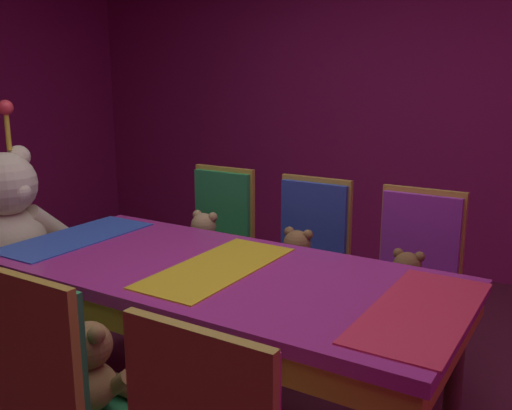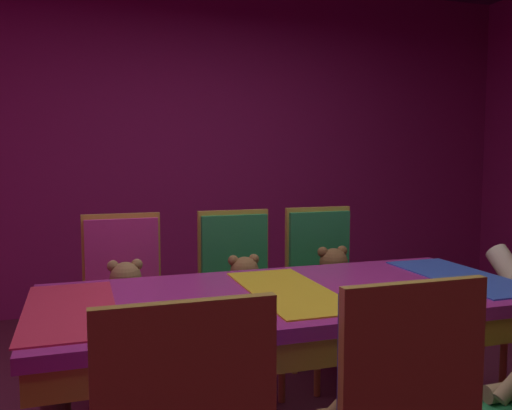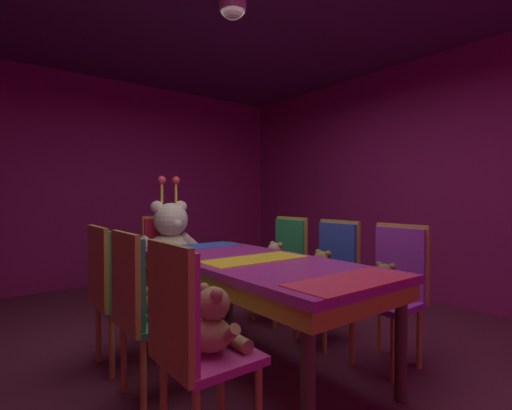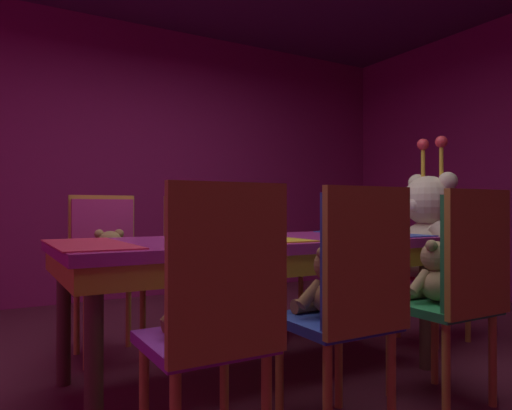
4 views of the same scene
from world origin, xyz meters
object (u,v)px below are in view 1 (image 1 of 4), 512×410
(banquet_table, at_px, (218,288))
(chair_left_1, at_px, (55,389))
(chair_right_0, at_px, (415,269))
(teddy_right_0, at_px, (406,283))
(chair_right_2, at_px, (218,233))
(teddy_left_1, at_px, (92,370))
(teddy_right_1, at_px, (296,260))
(king_teddy_bear, at_px, (9,220))
(teddy_right_2, at_px, (203,241))
(chair_right_1, at_px, (309,250))

(banquet_table, bearing_deg, chair_left_1, 178.71)
(chair_right_0, bearing_deg, teddy_right_0, 0.00)
(chair_right_0, distance_m, teddy_right_0, 0.14)
(banquet_table, xyz_separation_m, chair_right_2, (0.84, 0.60, -0.05))
(chair_left_1, bearing_deg, chair_right_0, -20.48)
(chair_left_1, distance_m, teddy_left_1, 0.15)
(teddy_right_0, height_order, teddy_right_1, teddy_right_1)
(teddy_left_1, xyz_separation_m, king_teddy_bear, (0.68, 1.35, 0.17))
(banquet_table, relative_size, teddy_left_1, 6.22)
(chair_left_1, distance_m, teddy_right_2, 1.63)
(banquet_table, distance_m, chair_left_1, 0.83)
(chair_right_0, xyz_separation_m, chair_right_2, (0.02, 1.19, 0.00))
(teddy_left_1, relative_size, chair_right_0, 0.33)
(teddy_left_1, xyz_separation_m, chair_right_1, (1.50, -0.04, 0.01))
(chair_right_0, relative_size, king_teddy_bear, 1.06)
(banquet_table, bearing_deg, chair_right_0, -36.04)
(teddy_left_1, xyz_separation_m, chair_right_0, (1.50, -0.61, 0.01))
(chair_left_1, bearing_deg, chair_right_2, 19.15)
(teddy_right_2, bearing_deg, chair_left_1, 20.82)
(chair_right_1, bearing_deg, chair_left_1, -1.28)
(banquet_table, relative_size, chair_right_2, 2.05)
(teddy_right_0, bearing_deg, teddy_left_1, -24.36)
(chair_right_2, height_order, teddy_right_2, chair_right_2)
(banquet_table, bearing_deg, chair_right_1, -1.27)
(teddy_right_1, distance_m, chair_right_2, 0.64)
(banquet_table, relative_size, chair_right_1, 2.05)
(chair_left_1, xyz_separation_m, king_teddy_bear, (0.83, 1.35, 0.16))
(chair_right_1, distance_m, teddy_right_2, 0.63)
(chair_left_1, bearing_deg, banquet_table, -1.29)
(banquet_table, height_order, chair_right_0, chair_right_0)
(banquet_table, xyz_separation_m, chair_left_1, (-0.83, 0.02, -0.05))
(chair_right_1, xyz_separation_m, chair_right_2, (0.02, 0.62, 0.00))
(teddy_right_0, bearing_deg, teddy_right_2, -91.04)
(chair_right_0, relative_size, teddy_right_2, 3.14)
(chair_right_1, distance_m, chair_right_2, 0.62)
(teddy_right_1, height_order, teddy_right_2, teddy_right_2)
(teddy_left_1, bearing_deg, teddy_right_2, 22.80)
(chair_right_0, relative_size, teddy_right_0, 3.46)
(chair_right_0, xyz_separation_m, teddy_right_2, (-0.12, 1.19, -0.01))
(teddy_left_1, height_order, chair_right_1, chair_right_1)
(chair_right_0, height_order, chair_right_2, same)
(teddy_left_1, bearing_deg, chair_right_0, -22.28)
(teddy_left_1, relative_size, teddy_right_0, 1.14)
(banquet_table, distance_m, teddy_right_0, 0.90)
(teddy_right_0, distance_m, chair_right_2, 1.21)
(teddy_left_1, height_order, teddy_right_0, teddy_left_1)
(chair_right_2, bearing_deg, king_teddy_bear, -42.58)
(teddy_right_0, xyz_separation_m, teddy_right_2, (0.02, 1.19, 0.01))
(chair_left_1, height_order, teddy_right_1, chair_left_1)
(banquet_table, xyz_separation_m, king_teddy_bear, (0.00, 1.37, 0.10))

